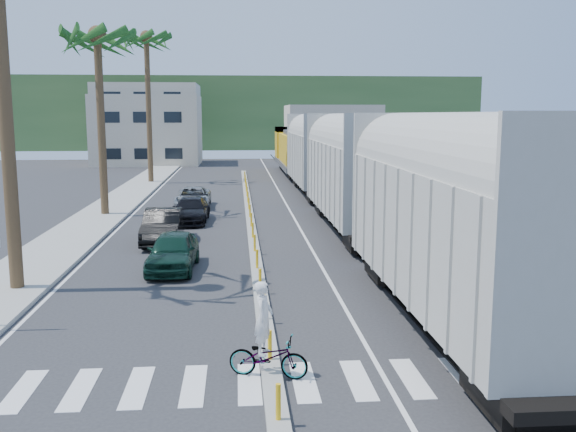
# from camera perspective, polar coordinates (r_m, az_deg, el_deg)

# --- Properties ---
(ground) EXTENTS (140.00, 140.00, 0.00)m
(ground) POSITION_cam_1_polar(r_m,az_deg,el_deg) (16.30, -1.81, -11.80)
(ground) COLOR #28282B
(ground) RESTS_ON ground
(sidewalk) EXTENTS (3.00, 90.00, 0.15)m
(sidewalk) POSITION_cam_1_polar(r_m,az_deg,el_deg) (41.36, -15.41, 0.74)
(sidewalk) COLOR gray
(sidewalk) RESTS_ON ground
(rails) EXTENTS (1.56, 100.00, 0.06)m
(rails) POSITION_cam_1_polar(r_m,az_deg,el_deg) (43.98, 2.90, 1.47)
(rails) COLOR black
(rails) RESTS_ON ground
(median) EXTENTS (0.45, 60.00, 0.85)m
(median) POSITION_cam_1_polar(r_m,az_deg,el_deg) (35.65, -3.39, -0.21)
(median) COLOR gray
(median) RESTS_ON ground
(crosswalk) EXTENTS (14.00, 2.20, 0.01)m
(crosswalk) POSITION_cam_1_polar(r_m,az_deg,el_deg) (14.45, -1.41, -14.59)
(crosswalk) COLOR silver
(crosswalk) RESTS_ON ground
(lane_markings) EXTENTS (9.42, 90.00, 0.01)m
(lane_markings) POSITION_cam_1_polar(r_m,az_deg,el_deg) (40.66, -6.58, 0.77)
(lane_markings) COLOR silver
(lane_markings) RESTS_ON ground
(freight_train) EXTENTS (3.00, 60.94, 5.85)m
(freight_train) POSITION_cam_1_polar(r_m,az_deg,el_deg) (37.66, 4.15, 4.60)
(freight_train) COLOR #ACA99D
(freight_train) RESTS_ON ground
(palm_trees) EXTENTS (3.50, 37.20, 13.75)m
(palm_trees) POSITION_cam_1_polar(r_m,az_deg,el_deg) (38.96, -16.14, 16.07)
(palm_trees) COLOR brown
(palm_trees) RESTS_ON ground
(buildings) EXTENTS (38.00, 27.00, 10.00)m
(buildings) POSITION_cam_1_polar(r_m,az_deg,el_deg) (87.07, -8.44, 7.97)
(buildings) COLOR #BEAE97
(buildings) RESTS_ON ground
(hillside) EXTENTS (80.00, 20.00, 12.00)m
(hillside) POSITION_cam_1_polar(r_m,az_deg,el_deg) (115.22, -4.31, 9.09)
(hillside) COLOR #385628
(hillside) RESTS_ON ground
(car_lead) EXTENTS (2.08, 4.39, 1.44)m
(car_lead) POSITION_cam_1_polar(r_m,az_deg,el_deg) (24.43, -10.19, -3.11)
(car_lead) COLOR #0F2F22
(car_lead) RESTS_ON ground
(car_second) EXTENTS (1.71, 4.69, 1.53)m
(car_second) POSITION_cam_1_polar(r_m,az_deg,el_deg) (29.67, -11.06, -0.90)
(car_second) COLOR black
(car_second) RESTS_ON ground
(car_third) EXTENTS (2.17, 4.71, 1.33)m
(car_third) POSITION_cam_1_polar(r_m,az_deg,el_deg) (35.12, -8.64, 0.52)
(car_third) COLOR black
(car_third) RESTS_ON ground
(car_rear) EXTENTS (2.14, 4.59, 1.27)m
(car_rear) POSITION_cam_1_polar(r_m,az_deg,el_deg) (40.83, -8.44, 1.66)
(car_rear) COLOR #999C9E
(car_rear) RESTS_ON ground
(cyclist) EXTENTS (1.61, 2.14, 2.19)m
(cyclist) POSITION_cam_1_polar(r_m,az_deg,el_deg) (14.49, -1.86, -11.62)
(cyclist) COLOR #9EA0A5
(cyclist) RESTS_ON ground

